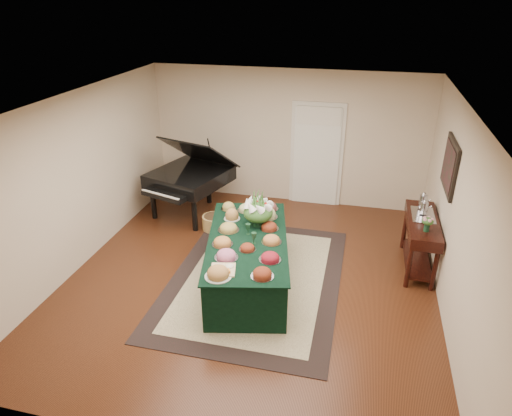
% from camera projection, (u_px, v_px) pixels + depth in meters
% --- Properties ---
extents(ground, '(6.00, 6.00, 0.00)m').
position_uv_depth(ground, '(251.00, 277.00, 7.08)').
color(ground, black).
rests_on(ground, ground).
extents(area_rug, '(2.54, 3.56, 0.01)m').
position_uv_depth(area_rug, '(256.00, 279.00, 7.02)').
color(area_rug, black).
rests_on(area_rug, ground).
extents(kitchen_doorway, '(1.05, 0.07, 2.10)m').
position_uv_depth(kitchen_doorway, '(316.00, 156.00, 9.11)').
color(kitchen_doorway, silver).
rests_on(kitchen_doorway, ground).
extents(buffet_table, '(1.64, 2.61, 0.76)m').
position_uv_depth(buffet_table, '(248.00, 260.00, 6.80)').
color(buffet_table, black).
rests_on(buffet_table, ground).
extents(food_platters, '(1.26, 2.38, 0.14)m').
position_uv_depth(food_platters, '(246.00, 234.00, 6.66)').
color(food_platters, '#BABAC4').
rests_on(food_platters, buffet_table).
extents(cutting_board, '(0.38, 0.38, 0.10)m').
position_uv_depth(cutting_board, '(223.00, 267.00, 5.89)').
color(cutting_board, tan).
rests_on(cutting_board, buffet_table).
extents(green_goblets, '(0.22, 0.32, 0.18)m').
position_uv_depth(green_goblets, '(251.00, 233.00, 6.59)').
color(green_goblets, '#14321E').
rests_on(green_goblets, buffet_table).
extents(floral_centerpiece, '(0.47, 0.47, 0.47)m').
position_uv_depth(floral_centerpiece, '(258.00, 209.00, 6.89)').
color(floral_centerpiece, '#14321E').
rests_on(floral_centerpiece, buffet_table).
extents(grand_piano, '(1.71, 1.80, 1.60)m').
position_uv_depth(grand_piano, '(190.00, 177.00, 8.74)').
color(grand_piano, black).
rests_on(grand_piano, ground).
extents(wicker_basket, '(0.42, 0.42, 0.27)m').
position_uv_depth(wicker_basket, '(214.00, 223.00, 8.44)').
color(wicker_basket, '#A27D41').
rests_on(wicker_basket, ground).
extents(mahogany_sideboard, '(0.45, 1.40, 0.86)m').
position_uv_depth(mahogany_sideboard, '(422.00, 230.00, 7.05)').
color(mahogany_sideboard, black).
rests_on(mahogany_sideboard, ground).
extents(tea_service, '(0.34, 0.58, 0.30)m').
position_uv_depth(tea_service, '(424.00, 206.00, 7.12)').
color(tea_service, '#BABAC4').
rests_on(tea_service, mahogany_sideboard).
extents(pink_bouquet, '(0.18, 0.18, 0.23)m').
position_uv_depth(pink_bouquet, '(428.00, 222.00, 6.56)').
color(pink_bouquet, '#14321E').
rests_on(pink_bouquet, mahogany_sideboard).
extents(wall_painting, '(0.05, 0.95, 0.75)m').
position_uv_depth(wall_painting, '(450.00, 166.00, 6.53)').
color(wall_painting, black).
rests_on(wall_painting, ground).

